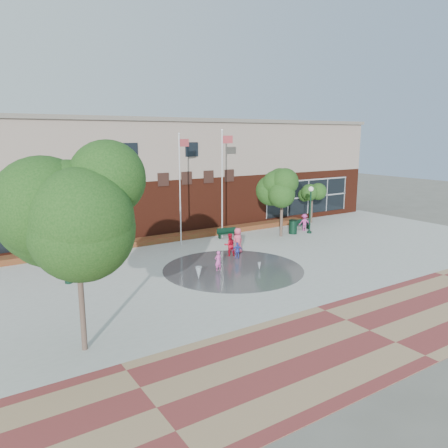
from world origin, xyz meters
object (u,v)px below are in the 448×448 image
flagpole_left (180,184)px  bench_left (88,254)px  flagpole_right (223,178)px  trash_can (293,227)px  child_splash (218,261)px  tree_big_left (75,205)px

flagpole_left → bench_left: size_ratio=3.88×
flagpole_left → flagpole_right: size_ratio=0.97×
bench_left → trash_can: bearing=-25.1°
flagpole_right → flagpole_left: bearing=-174.8°
flagpole_left → child_splash: (-1.13, -6.82, -3.87)m
bench_left → child_splash: (5.74, -6.73, 0.29)m
bench_left → trash_can: size_ratio=1.79×
flagpole_right → bench_left: (-10.62, -0.34, -4.33)m
flagpole_left → bench_left: bearing=170.3°
trash_can → flagpole_left: bearing=169.2°
bench_left → child_splash: bearing=-68.7°
child_splash → trash_can: bearing=-157.8°
tree_big_left → child_splash: (9.32, 5.43, -4.88)m
flagpole_right → trash_can: (5.49, -2.01, -4.06)m
bench_left → tree_big_left: tree_big_left is taller
trash_can → child_splash: bearing=-154.0°
flagpole_left → flagpole_right: 3.77m
trash_can → bench_left: bearing=174.1°
flagpole_left → flagpole_right: flagpole_right is taller
flagpole_left → trash_can: 10.18m
flagpole_left → child_splash: size_ratio=6.55×
child_splash → bench_left: bearing=-53.4°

